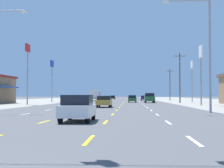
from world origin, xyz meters
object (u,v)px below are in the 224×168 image
sedan_far_right_farthest (144,98)px  pole_sign_right_row_1 (201,60)px  pole_sign_right_row_2 (192,71)px  streetlight_right_row_0 (205,46)px  pole_sign_left_row_1 (28,60)px  pole_sign_left_row_2 (52,70)px  sedan_inner_right_distant_b (131,98)px  hatchback_center_turn_near (78,108)px  box_truck_far_left_farther (95,94)px  sedan_inner_left_distant_c (113,97)px  sedan_center_turn_mid (104,101)px  suv_far_right_midfar (149,98)px  hatchback_inner_right_far (132,99)px  sedan_inner_right_distant_a (131,98)px

sedan_far_right_farthest → pole_sign_right_row_1: size_ratio=0.49×
pole_sign_right_row_2 → streetlight_right_row_0: size_ratio=0.94×
pole_sign_right_row_2 → pole_sign_left_row_1: bearing=-141.3°
pole_sign_left_row_1 → pole_sign_left_row_2: bearing=93.2°
pole_sign_right_row_1 → sedan_inner_right_distant_b: bearing=99.1°
sedan_far_right_farthest → sedan_inner_right_distant_b: bearing=99.6°
sedan_inner_right_distant_b → streetlight_right_row_0: streetlight_right_row_0 is taller
sedan_inner_right_distant_b → hatchback_center_turn_near: bearing=-92.0°
box_truck_far_left_farther → pole_sign_left_row_1: 41.53m
box_truck_far_left_farther → sedan_inner_left_distant_c: bearing=83.5°
sedan_inner_left_distant_c → pole_sign_left_row_1: size_ratio=0.45×
pole_sign_right_row_1 → streetlight_right_row_0: streetlight_right_row_0 is taller
pole_sign_left_row_2 → sedan_inner_left_distant_c: bearing=76.9°
sedan_center_turn_mid → pole_sign_right_row_2: (17.82, 36.78, 6.47)m
suv_far_right_midfar → pole_sign_left_row_1: pole_sign_left_row_1 is taller
box_truck_far_left_farther → hatchback_inner_right_far: bearing=-65.3°
hatchback_center_turn_near → suv_far_right_midfar: suv_far_right_midfar is taller
suv_far_right_midfar → pole_sign_left_row_2: 24.23m
sedan_inner_left_distant_c → pole_sign_right_row_1: pole_sign_right_row_1 is taller
pole_sign_right_row_1 → suv_far_right_midfar: bearing=111.5°
sedan_center_turn_mid → sedan_inner_left_distant_c: size_ratio=1.00×
box_truck_far_left_farther → pole_sign_left_row_2: 20.73m
hatchback_inner_right_far → pole_sign_left_row_2: pole_sign_left_row_2 is taller
pole_sign_right_row_2 → hatchback_inner_right_far: bearing=-151.7°
sedan_inner_right_distant_b → pole_sign_right_row_1: bearing=-80.9°
pole_sign_left_row_1 → pole_sign_right_row_2: size_ratio=1.04×
hatchback_inner_right_far → pole_sign_right_row_1: (10.30, -20.32, 6.05)m
sedan_far_right_farthest → sedan_inner_left_distant_c: same height
hatchback_center_turn_near → box_truck_far_left_farther: box_truck_far_left_farther is taller
hatchback_center_turn_near → sedan_far_right_farthest: (6.91, 76.00, -0.03)m
suv_far_right_midfar → streetlight_right_row_0: bearing=-86.0°
hatchback_inner_right_far → sedan_inner_right_distant_a: bearing=90.4°
sedan_inner_right_distant_b → pole_sign_right_row_2: (14.16, -37.15, 6.47)m
sedan_inner_right_distant_b → pole_sign_right_row_2: size_ratio=0.47×
sedan_inner_right_distant_a → sedan_inner_right_distant_b: bearing=89.5°
sedan_inner_left_distant_c → pole_sign_right_row_2: 51.69m
hatchback_center_turn_near → pole_sign_right_row_1: (13.77, 31.90, 6.05)m
sedan_inner_left_distant_c → pole_sign_left_row_1: (-10.29, -71.87, 6.61)m
sedan_center_turn_mid → pole_sign_left_row_1: (-13.61, 11.64, 6.61)m
suv_far_right_midfar → sedan_inner_right_distant_a: suv_far_right_midfar is taller
suv_far_right_midfar → sedan_far_right_farthest: suv_far_right_midfar is taller
pole_sign_right_row_2 → pole_sign_right_row_1: bearing=-97.7°
box_truck_far_left_farther → sedan_far_right_farthest: 14.10m
box_truck_far_left_farther → pole_sign_left_row_1: bearing=-99.4°
pole_sign_left_row_1 → hatchback_center_turn_near: bearing=-68.2°
sedan_inner_right_distant_b → pole_sign_left_row_2: 44.57m
sedan_inner_left_distant_c → pole_sign_right_row_1: bearing=-76.9°
box_truck_far_left_farther → sedan_inner_left_distant_c: (3.54, 31.27, -1.08)m
sedan_center_turn_mid → pole_sign_right_row_1: 17.69m
sedan_inner_right_distant_a → hatchback_inner_right_far: bearing=-89.6°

